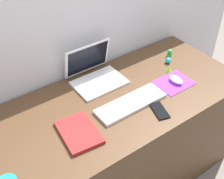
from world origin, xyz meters
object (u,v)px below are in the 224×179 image
object	(u,v)px
laptop	(94,72)
mouse	(176,80)
cell_phone	(160,111)
toy_figurine_cyan	(168,60)
toy_figurine_lime	(169,69)
notebook_pad	(79,132)
keyboard	(131,103)
toy_figurine_green	(170,53)

from	to	relation	value
laptop	mouse	distance (m)	0.49
cell_phone	toy_figurine_cyan	distance (m)	0.47
laptop	toy_figurine_lime	bearing A→B (deg)	-26.51
cell_phone	notebook_pad	world-z (taller)	notebook_pad
notebook_pad	toy_figurine_cyan	distance (m)	0.81
keyboard	toy_figurine_green	world-z (taller)	toy_figurine_green
laptop	toy_figurine_green	distance (m)	0.56
toy_figurine_green	keyboard	bearing A→B (deg)	-155.71
laptop	toy_figurine_green	size ratio (longest dim) A/B	5.67
notebook_pad	toy_figurine_lime	size ratio (longest dim) A/B	5.56
keyboard	toy_figurine_lime	xyz separation A→B (m)	(0.39, 0.10, 0.01)
mouse	toy_figurine_green	size ratio (longest dim) A/B	1.82
cell_phone	toy_figurine_lime	bearing A→B (deg)	54.82
keyboard	toy_figurine_lime	bearing A→B (deg)	14.97
laptop	keyboard	bearing A→B (deg)	-83.54
keyboard	cell_phone	size ratio (longest dim) A/B	3.20
mouse	toy_figurine_cyan	world-z (taller)	toy_figurine_cyan
cell_phone	notebook_pad	bearing A→B (deg)	-178.48
laptop	toy_figurine_lime	size ratio (longest dim) A/B	6.95
keyboard	toy_figurine_lime	size ratio (longest dim) A/B	9.50
cell_phone	toy_figurine_green	xyz separation A→B (m)	(0.42, 0.36, 0.02)
toy_figurine_cyan	toy_figurine_green	bearing A→B (deg)	39.78
toy_figurine_cyan	toy_figurine_green	distance (m)	0.09
keyboard	cell_phone	xyz separation A→B (m)	(0.09, -0.13, -0.01)
laptop	notebook_pad	size ratio (longest dim) A/B	1.25
mouse	keyboard	bearing A→B (deg)	179.87
keyboard	toy_figurine_cyan	distance (m)	0.48
keyboard	toy_figurine_green	distance (m)	0.57
laptop	cell_phone	world-z (taller)	laptop
laptop	toy_figurine_green	bearing A→B (deg)	-8.29
notebook_pad	toy_figurine_green	bearing A→B (deg)	22.62
cell_phone	mouse	bearing A→B (deg)	43.78
mouse	cell_phone	distance (m)	0.28
laptop	mouse	size ratio (longest dim) A/B	3.12
notebook_pad	toy_figurine_lime	world-z (taller)	toy_figurine_lime
toy_figurine_lime	toy_figurine_green	world-z (taller)	toy_figurine_green
mouse	cell_phone	size ratio (longest dim) A/B	0.75
toy_figurine_lime	toy_figurine_green	bearing A→B (deg)	44.89
laptop	notebook_pad	xyz separation A→B (m)	(-0.30, -0.33, -0.04)
cell_phone	notebook_pad	distance (m)	0.45
notebook_pad	toy_figurine_lime	xyz separation A→B (m)	(0.73, 0.12, 0.01)
toy_figurine_cyan	toy_figurine_lime	size ratio (longest dim) A/B	0.92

